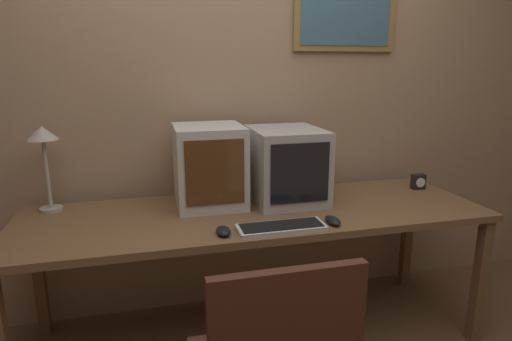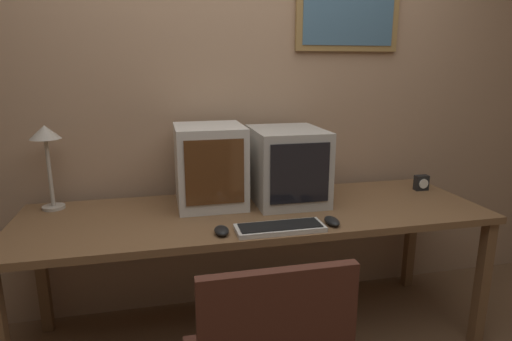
{
  "view_description": "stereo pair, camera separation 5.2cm",
  "coord_description": "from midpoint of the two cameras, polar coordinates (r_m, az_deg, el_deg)",
  "views": [
    {
      "loc": [
        -0.53,
        -1.18,
        1.48
      ],
      "look_at": [
        0.0,
        0.86,
        0.96
      ],
      "focal_mm": 30.0,
      "sensor_mm": 36.0,
      "label": 1
    },
    {
      "loc": [
        -0.48,
        -1.19,
        1.48
      ],
      "look_at": [
        0.0,
        0.86,
        0.96
      ],
      "focal_mm": 30.0,
      "sensor_mm": 36.0,
      "label": 2
    }
  ],
  "objects": [
    {
      "name": "mouse_near_keyboard",
      "position": [
        2.07,
        9.48,
        -6.59
      ],
      "size": [
        0.06,
        0.12,
        0.03
      ],
      "color": "black",
      "rests_on": "desk"
    },
    {
      "name": "desk",
      "position": [
        2.25,
        -0.67,
        -6.86
      ],
      "size": [
        2.39,
        0.76,
        0.74
      ],
      "color": "brown",
      "rests_on": "ground_plane"
    },
    {
      "name": "monitor_right",
      "position": [
        2.35,
        3.39,
        0.73
      ],
      "size": [
        0.37,
        0.45,
        0.4
      ],
      "color": "#B7B2A8",
      "rests_on": "desk"
    },
    {
      "name": "monitor_left",
      "position": [
        2.29,
        -6.89,
        0.63
      ],
      "size": [
        0.36,
        0.39,
        0.43
      ],
      "color": "beige",
      "rests_on": "desk"
    },
    {
      "name": "keyboard_main",
      "position": [
        1.97,
        2.64,
        -7.6
      ],
      "size": [
        0.41,
        0.15,
        0.03
      ],
      "color": "beige",
      "rests_on": "desk"
    },
    {
      "name": "wall_back",
      "position": [
        2.56,
        -3.1,
        10.02
      ],
      "size": [
        8.0,
        0.08,
        2.6
      ],
      "color": "tan",
      "rests_on": "ground_plane"
    },
    {
      "name": "mouse_far_corner",
      "position": [
        1.93,
        -5.17,
        -8.03
      ],
      "size": [
        0.07,
        0.11,
        0.04
      ],
      "color": "black",
      "rests_on": "desk"
    },
    {
      "name": "desk_clock",
      "position": [
        2.77,
        20.32,
        -1.41
      ],
      "size": [
        0.08,
        0.05,
        0.09
      ],
      "color": "black",
      "rests_on": "desk"
    },
    {
      "name": "desk_lamp",
      "position": [
        2.4,
        -27.05,
        3.15
      ],
      "size": [
        0.15,
        0.15,
        0.44
      ],
      "color": "#B2A899",
      "rests_on": "desk"
    }
  ]
}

